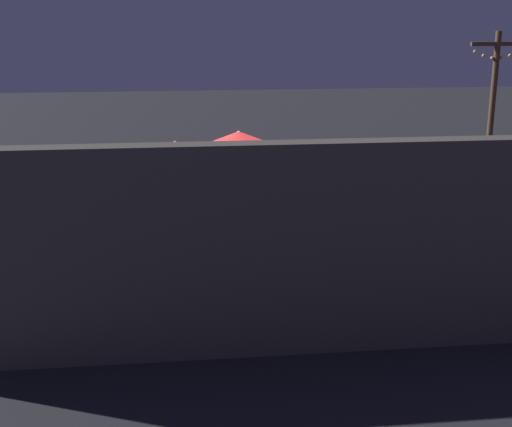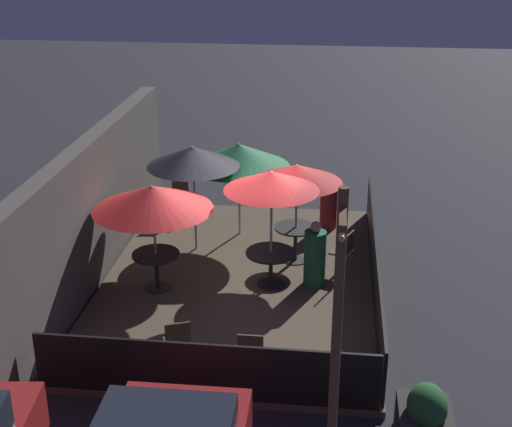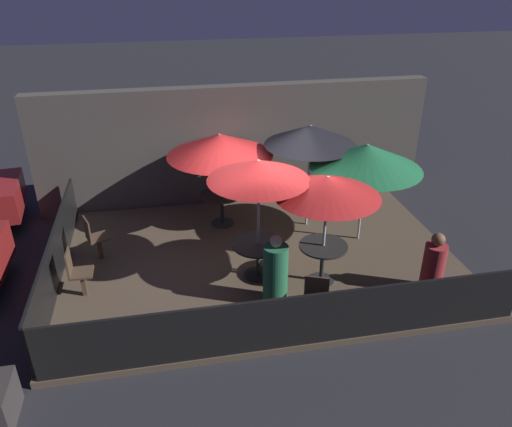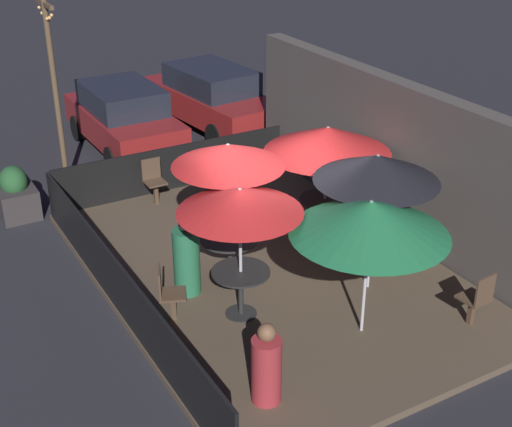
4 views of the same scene
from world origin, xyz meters
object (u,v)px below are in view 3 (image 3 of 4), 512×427
at_px(patio_umbrella_3, 311,135).
at_px(dining_table_2, 222,200).
at_px(patio_chair_0, 77,271).
at_px(patio_chair_3, 317,294).
at_px(patio_chair_1, 365,186).
at_px(dining_table_0, 258,250).
at_px(patio_chair_2, 95,237).
at_px(patio_umbrella_1, 328,187).
at_px(dining_table_1, 323,253).
at_px(patio_umbrella_0, 259,170).
at_px(patron_0, 275,273).
at_px(patio_umbrella_4, 367,157).
at_px(patio_umbrella_2, 220,145).
at_px(patron_1, 433,265).

distance_m(patio_umbrella_3, dining_table_2, 2.45).
bearing_deg(patio_chair_0, patio_chair_3, -19.83).
distance_m(patio_chair_0, patio_chair_1, 6.89).
distance_m(dining_table_0, patio_chair_2, 3.30).
relative_size(patio_umbrella_1, dining_table_1, 2.39).
bearing_deg(dining_table_2, patio_chair_3, -73.11).
relative_size(patio_umbrella_0, dining_table_0, 2.38).
xyz_separation_m(dining_table_0, patron_0, (0.13, -0.85, 0.02)).
bearing_deg(patio_umbrella_4, dining_table_0, -158.40).
xyz_separation_m(patio_umbrella_2, patio_chair_2, (-2.68, -1.01, -1.39)).
xyz_separation_m(patio_chair_0, patron_0, (3.40, -0.84, 0.08)).
distance_m(patio_umbrella_0, patio_umbrella_3, 2.32).
xyz_separation_m(patio_chair_3, patron_1, (2.30, 0.36, 0.03)).
bearing_deg(patron_1, patron_0, -143.45).
distance_m(dining_table_2, patio_chair_0, 3.62).
relative_size(patio_umbrella_3, patron_1, 1.98).
bearing_deg(dining_table_2, patron_1, -43.78).
relative_size(patio_umbrella_4, dining_table_2, 2.46).
relative_size(patio_umbrella_3, dining_table_1, 2.61).
xyz_separation_m(patio_umbrella_0, patron_0, (0.13, -0.85, -1.58)).
height_order(patio_chair_0, patio_chair_3, patio_chair_0).
distance_m(patio_chair_2, patron_1, 6.48).
bearing_deg(patio_umbrella_3, dining_table_2, 167.78).
xyz_separation_m(patio_chair_1, patron_1, (-0.15, -3.56, 0.03)).
relative_size(patio_umbrella_3, patio_chair_3, 2.59).
xyz_separation_m(patio_umbrella_0, patio_umbrella_4, (2.40, 0.95, -0.28)).
relative_size(patio_chair_1, patio_chair_2, 0.98).
bearing_deg(dining_table_2, patio_umbrella_1, -59.59).
bearing_deg(patio_umbrella_1, patio_chair_3, -112.87).
bearing_deg(patio_chair_0, patio_umbrella_1, -5.38).
bearing_deg(patron_0, patio_umbrella_3, -148.11).
relative_size(patio_umbrella_2, patio_chair_1, 2.51).
relative_size(patio_umbrella_4, patron_0, 1.70).
relative_size(patio_umbrella_3, dining_table_2, 2.52).
distance_m(patio_umbrella_4, patio_chair_1, 2.21).
distance_m(patio_umbrella_0, patio_chair_1, 4.36).
bearing_deg(patio_umbrella_3, patron_1, -61.87).
bearing_deg(patio_umbrella_2, dining_table_2, 0.00).
xyz_separation_m(patio_umbrella_4, patio_chair_0, (-5.68, -0.96, -1.38)).
xyz_separation_m(patio_umbrella_3, patio_chair_0, (-4.75, -1.80, -1.61)).
height_order(patio_umbrella_1, patio_chair_2, patio_umbrella_1).
relative_size(dining_table_1, patio_chair_3, 0.99).
height_order(dining_table_1, patron_1, patron_1).
distance_m(patio_umbrella_0, patron_0, 1.80).
height_order(patio_umbrella_1, patio_chair_1, patio_umbrella_1).
distance_m(patio_umbrella_2, patio_chair_2, 3.18).
height_order(patio_umbrella_1, patron_0, patio_umbrella_1).
distance_m(patio_umbrella_1, patio_umbrella_4, 1.87).
distance_m(patio_umbrella_4, dining_table_0, 2.90).
bearing_deg(patio_umbrella_3, patio_chair_1, 22.97).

